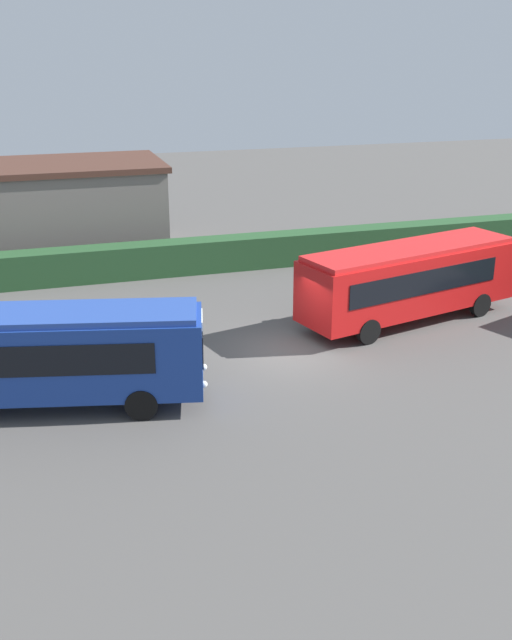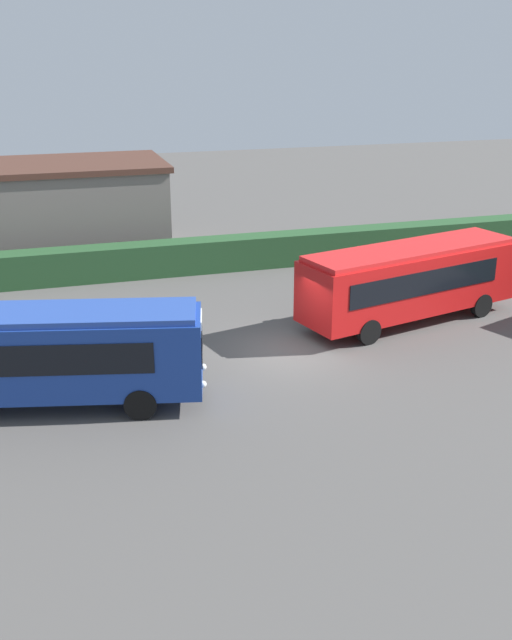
% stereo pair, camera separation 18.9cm
% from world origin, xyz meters
% --- Properties ---
extents(ground_plane, '(108.41, 108.41, 0.00)m').
position_xyz_m(ground_plane, '(0.00, 0.00, 0.00)').
color(ground_plane, '#514F4C').
extents(bus_blue, '(10.25, 4.60, 3.18)m').
position_xyz_m(bus_blue, '(-8.76, -1.89, 1.84)').
color(bus_blue, navy).
rests_on(bus_blue, ground_plane).
extents(bus_red, '(10.00, 4.80, 3.17)m').
position_xyz_m(bus_red, '(5.89, 1.79, 1.83)').
color(bus_red, red).
rests_on(bus_red, ground_plane).
extents(person_center, '(0.55, 0.43, 1.91)m').
position_xyz_m(person_center, '(2.56, 2.96, 1.01)').
color(person_center, black).
rests_on(person_center, ground_plane).
extents(hedge_row, '(66.20, 1.41, 1.62)m').
position_xyz_m(hedge_row, '(0.00, 11.31, 0.81)').
color(hedge_row, '#254D29').
rests_on(hedge_row, ground_plane).
extents(depot_building, '(10.78, 6.79, 4.96)m').
position_xyz_m(depot_building, '(-6.94, 16.53, 2.49)').
color(depot_building, slate).
rests_on(depot_building, ground_plane).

